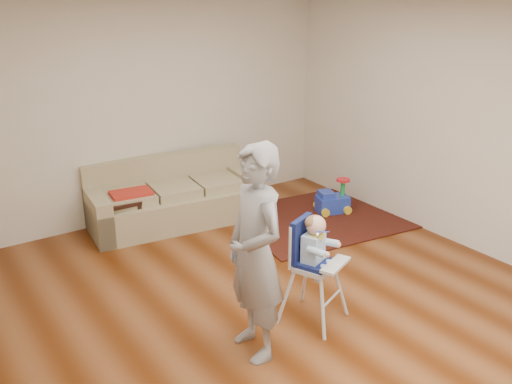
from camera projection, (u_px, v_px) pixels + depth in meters
ground at (280, 304)px, 5.35m from camera, size 5.50×5.50×0.00m
room_envelope at (248, 97)px, 5.11m from camera, size 5.04×5.52×2.72m
sofa at (173, 193)px, 7.02m from camera, size 2.15×1.08×0.80m
side_table at (116, 219)px, 6.64m from camera, size 0.48×0.48×0.48m
area_rug at (324, 217)px, 7.29m from camera, size 2.38×1.90×0.02m
ride_on_toy at (333, 196)px, 7.38m from camera, size 0.47×0.40×0.44m
toy_ball at (302, 227)px, 6.81m from camera, size 0.14×0.14×0.14m
high_chair at (314, 271)px, 4.95m from camera, size 0.61×0.61×1.01m
adult at (255, 254)px, 4.38m from camera, size 0.48×0.68×1.76m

